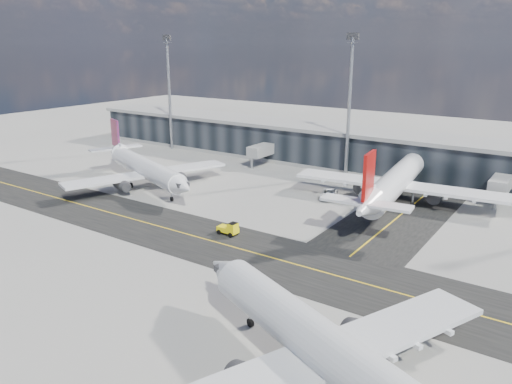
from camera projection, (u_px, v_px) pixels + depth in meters
ground at (196, 251)px, 67.47m from camera, size 300.00×300.00×0.00m
taxiway_lanes at (263, 233)px, 73.84m from camera, size 180.00×63.00×0.03m
terminal_concourse at (360, 151)px, 109.66m from camera, size 152.00×19.80×8.80m
floodlight_masts at (349, 101)px, 100.88m from camera, size 102.50×0.70×28.90m
airliner_af at (144, 168)px, 96.89m from camera, size 36.52×31.59×11.21m
airliner_redtail at (395, 182)px, 85.41m from camera, size 36.50×42.72×12.65m
airliner_near at (337, 358)px, 38.14m from camera, size 38.69×33.42×11.99m
baggage_tug at (229, 229)px, 72.82m from camera, size 3.21×1.71×1.98m
service_van at (329, 194)px, 90.05m from camera, size 4.52×6.49×1.65m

